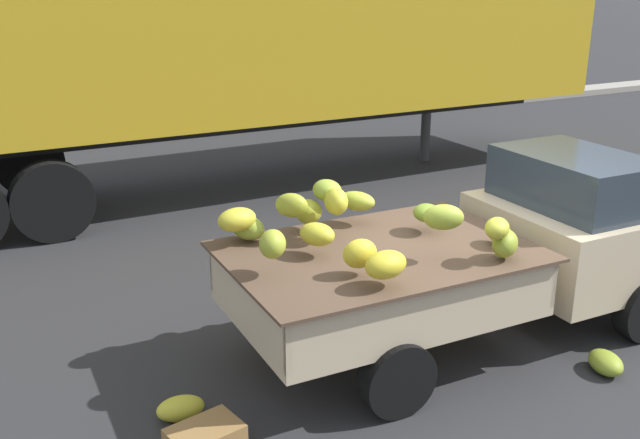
# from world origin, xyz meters

# --- Properties ---
(ground) EXTENTS (220.00, 220.00, 0.00)m
(ground) POSITION_xyz_m (0.00, 0.00, 0.00)
(ground) COLOR #28282B
(curb_strip) EXTENTS (80.00, 0.80, 0.16)m
(curb_strip) POSITION_xyz_m (0.00, 10.57, 0.08)
(curb_strip) COLOR gray
(curb_strip) RESTS_ON ground
(pickup_truck) EXTENTS (4.77, 1.92, 1.70)m
(pickup_truck) POSITION_xyz_m (1.07, 0.21, 0.89)
(pickup_truck) COLOR #CCB793
(pickup_truck) RESTS_ON ground
(semi_trailer) EXTENTS (12.02, 2.72, 3.95)m
(semi_trailer) POSITION_xyz_m (0.64, 6.12, 2.54)
(semi_trailer) COLOR gold
(semi_trailer) RESTS_ON ground
(fallen_banana_bunch_near_tailgate) EXTENTS (0.41, 0.29, 0.19)m
(fallen_banana_bunch_near_tailgate) POSITION_xyz_m (-2.64, 0.16, 0.09)
(fallen_banana_bunch_near_tailgate) COLOR gold
(fallen_banana_bunch_near_tailgate) RESTS_ON ground
(fallen_banana_bunch_by_wheel) EXTENTS (0.38, 0.45, 0.19)m
(fallen_banana_bunch_by_wheel) POSITION_xyz_m (0.93, -0.91, 0.09)
(fallen_banana_bunch_by_wheel) COLOR olive
(fallen_banana_bunch_by_wheel) RESTS_ON ground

